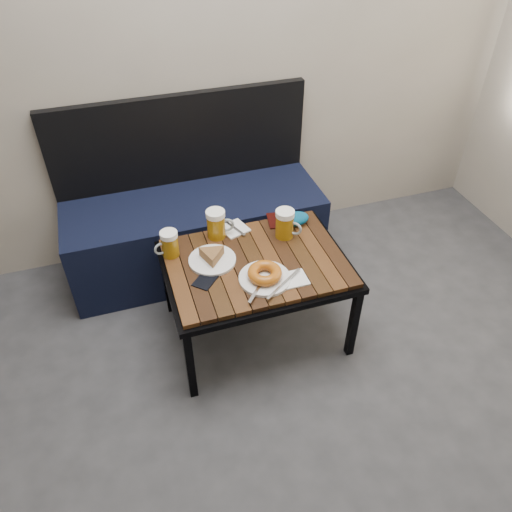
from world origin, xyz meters
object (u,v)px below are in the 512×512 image
object	(u,v)px
plate_pie	(212,257)
beer_mug_right	(285,224)
cafe_table	(256,268)
plate_bagel	(265,275)
beer_mug_left	(169,244)
knit_pouch	(295,219)
passport_burgundy	(277,220)
beer_mug_centre	(217,224)
bench	(195,225)
passport_navy	(206,280)

from	to	relation	value
plate_pie	beer_mug_right	bearing A→B (deg)	11.18
cafe_table	plate_bagel	world-z (taller)	plate_bagel
beer_mug_left	plate_bagel	xyz separation A→B (m)	(0.36, -0.30, -0.04)
beer_mug_right	knit_pouch	world-z (taller)	beer_mug_right
cafe_table	plate_pie	world-z (taller)	plate_pie
passport_burgundy	knit_pouch	world-z (taller)	knit_pouch
cafe_table	beer_mug_left	world-z (taller)	beer_mug_left
beer_mug_centre	passport_burgundy	bearing A→B (deg)	12.32
bench	cafe_table	xyz separation A→B (m)	(0.16, -0.62, 0.16)
beer_mug_centre	beer_mug_right	distance (m)	0.33
beer_mug_centre	plate_bagel	bearing A→B (deg)	-64.73
cafe_table	knit_pouch	bearing A→B (deg)	37.41
beer_mug_centre	passport_navy	xyz separation A→B (m)	(-0.13, -0.29, -0.07)
beer_mug_left	passport_burgundy	xyz separation A→B (m)	(0.56, 0.10, -0.06)
plate_pie	knit_pouch	xyz separation A→B (m)	(0.46, 0.15, 0.01)
cafe_table	beer_mug_right	bearing A→B (deg)	35.01
beer_mug_right	plate_bagel	distance (m)	0.33
beer_mug_left	bench	bearing A→B (deg)	-125.16
bench	knit_pouch	size ratio (longest dim) A/B	9.95
beer_mug_left	plate_bagel	world-z (taller)	beer_mug_left
bench	plate_pie	distance (m)	0.61
cafe_table	beer_mug_centre	world-z (taller)	beer_mug_centre
cafe_table	plate_bagel	bearing A→B (deg)	-91.35
plate_bagel	passport_burgundy	distance (m)	0.44
beer_mug_right	plate_bagel	size ratio (longest dim) A/B	0.52
plate_bagel	passport_navy	world-z (taller)	plate_bagel
cafe_table	passport_burgundy	xyz separation A→B (m)	(0.20, 0.26, 0.05)
beer_mug_left	beer_mug_centre	bearing A→B (deg)	-175.65
beer_mug_right	passport_burgundy	world-z (taller)	beer_mug_right
plate_bagel	passport_burgundy	bearing A→B (deg)	63.04
plate_pie	knit_pouch	size ratio (longest dim) A/B	1.54
bench	knit_pouch	world-z (taller)	bench
bench	plate_bagel	size ratio (longest dim) A/B	4.95
beer_mug_centre	passport_navy	distance (m)	0.33
bench	passport_burgundy	bearing A→B (deg)	-45.46
bench	knit_pouch	xyz separation A→B (m)	(0.43, -0.42, 0.23)
bench	beer_mug_right	world-z (taller)	bench
beer_mug_centre	plate_bagel	size ratio (longest dim) A/B	0.52
plate_pie	passport_burgundy	size ratio (longest dim) A/B	1.65
beer_mug_right	passport_navy	world-z (taller)	beer_mug_right
beer_mug_left	passport_burgundy	bearing A→B (deg)	178.18
beer_mug_right	passport_burgundy	bearing A→B (deg)	127.79
beer_mug_left	plate_bagel	size ratio (longest dim) A/B	0.46
beer_mug_right	passport_navy	distance (m)	0.49
plate_bagel	beer_mug_right	bearing A→B (deg)	54.14
bench	passport_burgundy	world-z (taller)	bench
passport_navy	passport_burgundy	xyz separation A→B (m)	(0.45, 0.32, 0.00)
passport_navy	passport_burgundy	world-z (taller)	same
beer_mug_centre	passport_burgundy	distance (m)	0.33
plate_bagel	knit_pouch	distance (m)	0.44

